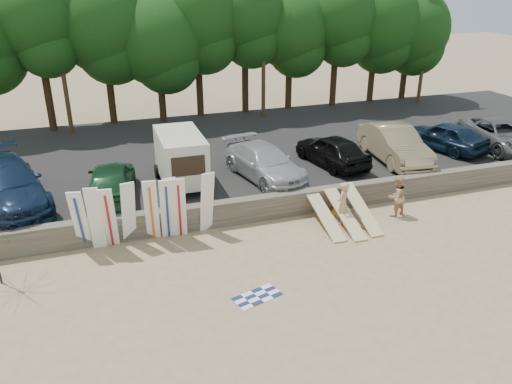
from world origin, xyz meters
TOP-DOWN VIEW (x-y plane):
  - ground at (0.00, 0.00)m, footprint 120.00×120.00m
  - seawall at (0.00, 3.00)m, footprint 44.00×0.50m
  - parking_lot at (0.00, 10.50)m, footprint 44.00×14.50m
  - treeline at (-0.08, 17.47)m, footprint 33.90×6.40m
  - utility_poles at (2.00, 16.00)m, footprint 25.80×0.26m
  - box_trailer at (-5.30, 6.06)m, footprint 2.12×3.69m
  - car_0 at (-12.35, 6.07)m, footprint 4.15×6.70m
  - car_1 at (-8.33, 5.45)m, footprint 2.41×4.80m
  - car_2 at (-1.57, 5.61)m, footprint 3.08×5.41m
  - car_3 at (2.11, 6.19)m, footprint 2.50×4.67m
  - car_4 at (5.34, 5.79)m, footprint 2.38×5.38m
  - car_5 at (8.80, 6.36)m, footprint 3.04×4.81m
  - car_6 at (11.76, 5.59)m, footprint 3.19×5.69m
  - surfboard_upright_0 at (-9.62, 2.54)m, footprint 0.63×0.86m
  - surfboard_upright_1 at (-9.09, 2.45)m, footprint 0.58×0.59m
  - surfboard_upright_2 at (-8.64, 2.40)m, footprint 0.58×0.79m
  - surfboard_upright_3 at (-7.92, 2.58)m, footprint 0.59×0.67m
  - surfboard_upright_4 at (-7.10, 2.53)m, footprint 0.58×0.66m
  - surfboard_upright_5 at (-6.44, 2.56)m, footprint 0.57×0.64m
  - surfboard_upright_6 at (-6.53, 2.45)m, footprint 0.56×0.69m
  - surfboard_upright_7 at (-6.08, 2.40)m, footprint 0.59×0.68m
  - surfboard_upright_8 at (-4.99, 2.54)m, footprint 0.58×0.61m
  - surfboard_low_0 at (-0.46, 1.55)m, footprint 0.56×2.87m
  - surfboard_low_1 at (0.32, 1.36)m, footprint 0.56×2.85m
  - surfboard_low_2 at (1.10, 1.46)m, footprint 0.56×2.81m
  - beachgoer_a at (0.31, 1.55)m, footprint 0.78×0.75m
  - beachgoer_b at (2.76, 1.51)m, footprint 0.96×0.81m
  - cooler at (0.80, 2.40)m, footprint 0.45×0.40m
  - gear_bag at (0.53, 2.40)m, footprint 0.35×0.31m
  - beach_towel at (-4.54, -2.13)m, footprint 1.86×1.86m

SIDE VIEW (x-z plane):
  - ground at x=0.00m, z-range 0.00..0.00m
  - beach_towel at x=-4.54m, z-range 0.01..0.01m
  - gear_bag at x=0.53m, z-range 0.00..0.22m
  - cooler at x=0.80m, z-range 0.00..0.32m
  - parking_lot at x=0.00m, z-range 0.00..0.70m
  - surfboard_low_0 at x=-0.46m, z-range 0.00..1.00m
  - seawall at x=0.00m, z-range 0.00..1.00m
  - surfboard_low_1 at x=0.32m, z-range 0.00..1.06m
  - surfboard_low_2 at x=1.10m, z-range 0.00..1.19m
  - beachgoer_b at x=2.76m, z-range 0.00..1.75m
  - beachgoer_a at x=0.31m, z-range 0.00..1.80m
  - surfboard_upright_0 at x=-9.62m, z-range 0.00..2.51m
  - surfboard_upright_2 at x=-8.64m, z-range 0.00..2.52m
  - surfboard_upright_6 at x=-6.53m, z-range 0.00..2.55m
  - surfboard_upright_7 at x=-6.08m, z-range 0.00..2.55m
  - surfboard_upright_4 at x=-7.10m, z-range 0.00..2.56m
  - surfboard_upright_3 at x=-7.92m, z-range 0.00..2.56m
  - surfboard_upright_5 at x=-6.44m, z-range 0.00..2.56m
  - surfboard_upright_8 at x=-4.99m, z-range 0.00..2.57m
  - surfboard_upright_1 at x=-9.09m, z-range 0.00..2.57m
  - car_2 at x=-1.57m, z-range 0.70..2.18m
  - car_6 at x=11.76m, z-range 0.70..2.20m
  - car_3 at x=2.11m, z-range 0.70..2.21m
  - car_5 at x=8.80m, z-range 0.70..2.22m
  - car_1 at x=-8.33m, z-range 0.70..2.27m
  - car_4 at x=5.34m, z-range 0.70..2.42m
  - car_0 at x=-12.35m, z-range 0.70..2.51m
  - box_trailer at x=-5.30m, z-range 0.84..3.16m
  - utility_poles at x=2.00m, z-range 0.93..9.93m
  - treeline at x=-0.08m, z-range 1.86..10.98m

